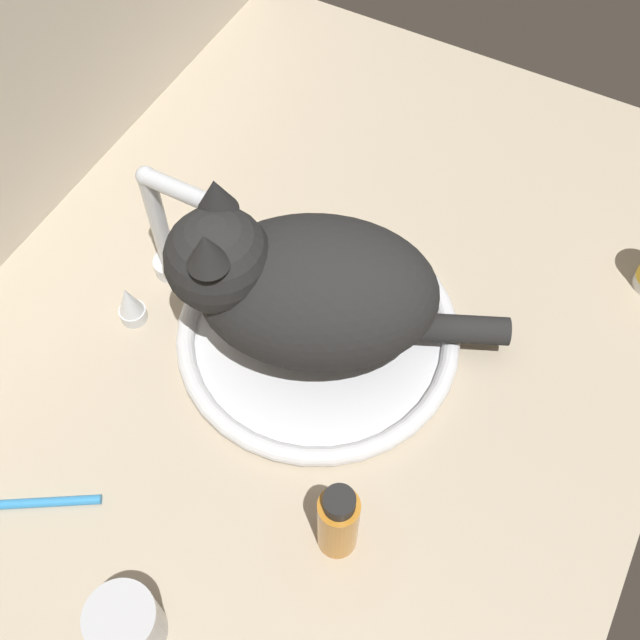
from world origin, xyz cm
name	(u,v)px	position (x,y,z in cm)	size (l,w,h in cm)	color
countertop	(325,334)	(0.00, 0.00, 1.50)	(107.78, 79.07, 3.00)	#B7A88E
backsplash_wall	(18,130)	(0.00, 40.73, 15.84)	(107.78, 2.40, 31.68)	beige
sink_basin	(320,334)	(-1.61, -0.25, 3.93)	(32.78, 32.78, 2.14)	white
faucet	(167,237)	(-1.61, 19.80, 10.01)	(18.80, 10.33, 17.93)	silver
cat	(299,287)	(-2.52, 1.77, 13.30)	(26.99, 35.66, 20.32)	black
amber_bottle	(338,522)	(-21.57, -12.85, 8.59)	(3.98, 3.98, 11.90)	#C67A23
metal_jar	(125,623)	(-38.37, 0.16, 6.47)	(6.54, 6.54, 6.91)	#B2B5BA
toothbrush	(19,503)	(-33.76, 17.42, 3.63)	(9.08, 13.93, 1.70)	#338CD1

